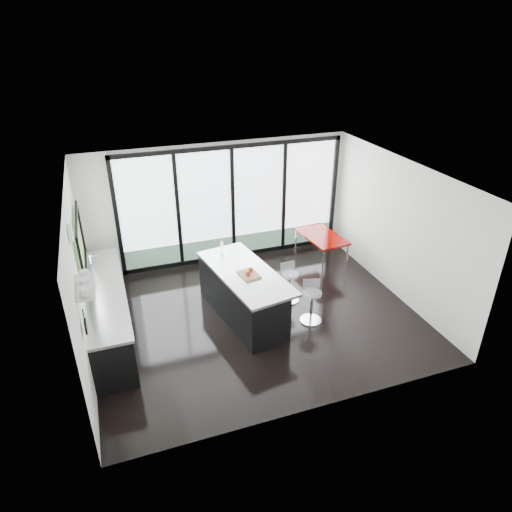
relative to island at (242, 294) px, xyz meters
name	(u,v)px	position (x,y,z in m)	size (l,w,h in m)	color
floor	(256,316)	(0.25, -0.13, -0.48)	(6.00, 5.00, 0.00)	black
ceiling	(256,176)	(0.25, -0.13, 2.32)	(6.00, 5.00, 0.00)	white
wall_back	(231,209)	(0.52, 2.34, 0.79)	(6.00, 0.09, 2.80)	silver
wall_front	(319,332)	(0.25, -2.63, 0.92)	(6.00, 0.00, 2.80)	silver
wall_left	(80,264)	(-2.73, 0.14, 1.08)	(0.26, 5.00, 2.80)	silver
wall_right	(398,229)	(3.25, -0.13, 0.92)	(0.00, 5.00, 2.80)	silver
counter_cabinets	(108,311)	(-2.43, 0.27, -0.02)	(0.69, 3.24, 1.36)	black
island	(242,294)	(0.00, 0.00, 0.00)	(1.35, 2.46, 1.24)	black
bar_stool_near	(311,307)	(1.17, -0.62, -0.16)	(0.41, 0.41, 0.65)	silver
bar_stool_far	(290,287)	(1.07, 0.18, -0.17)	(0.40, 0.40, 0.63)	silver
red_table	(321,249)	(2.39, 1.45, -0.14)	(0.74, 1.30, 0.70)	#710702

